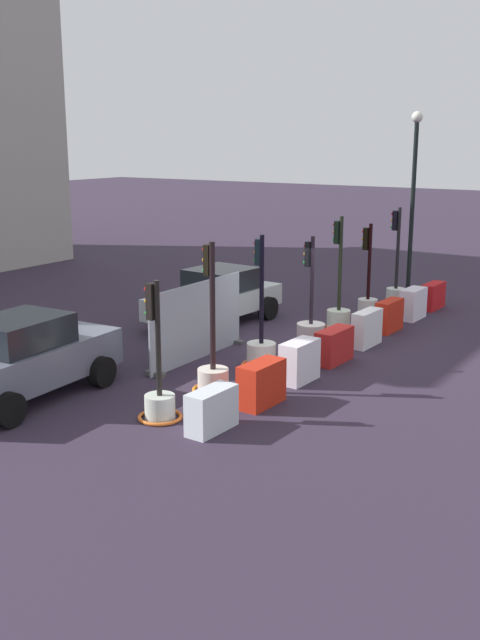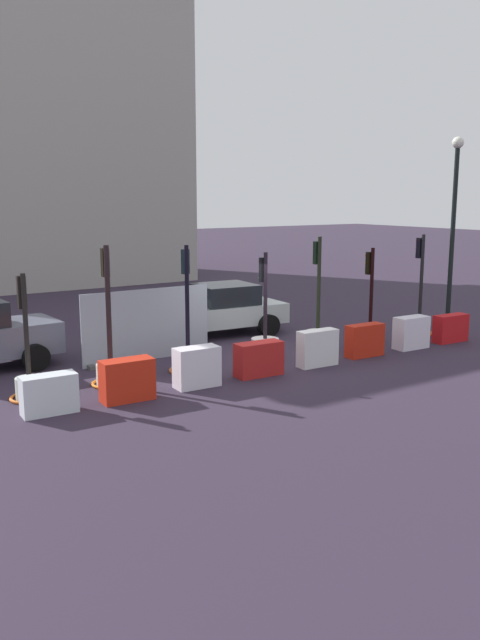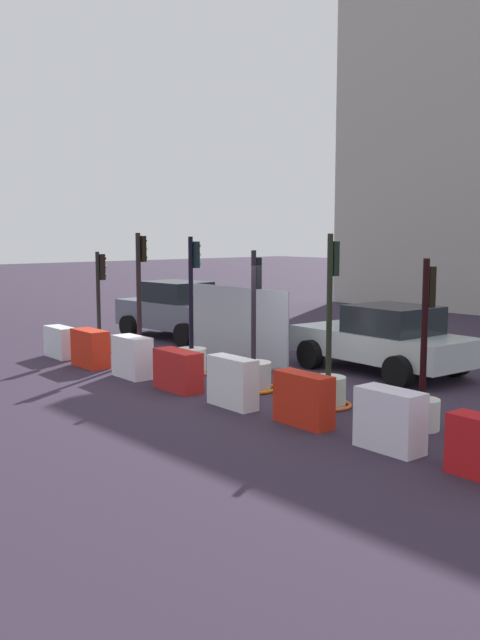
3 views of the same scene
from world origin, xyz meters
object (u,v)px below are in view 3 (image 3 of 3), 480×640
(traffic_light_4, at_px, (328,380))
(construction_barrier_6, at_px, (390,420))
(traffic_light_2, at_px, (192,353))
(construction_barrier_5, at_px, (304,399))
(traffic_light_3, at_px, (254,371))
(construction_barrier_1, at_px, (90,348))
(construction_barrier_4, at_px, (232,382))
(construction_barrier_0, at_px, (60,342))
(car_grey_saloon, at_px, (178,310))
(traffic_light_5, at_px, (423,394))
(construction_barrier_3, at_px, (178,370))
(car_silver_hatchback, at_px, (384,339))
(traffic_light_0, at_px, (100,334))
(construction_barrier_2, at_px, (132,357))
(traffic_light_1, at_px, (140,340))

(traffic_light_4, xyz_separation_m, construction_barrier_6, (2.30, -1.28, -0.03))
(traffic_light_2, distance_m, construction_barrier_5, 4.80)
(traffic_light_3, distance_m, construction_barrier_1, 4.54)
(construction_barrier_6, bearing_deg, traffic_light_2, 168.59)
(traffic_light_3, xyz_separation_m, construction_barrier_4, (0.75, -1.21, 0.06))
(construction_barrier_0, height_order, car_grey_saloon, car_grey_saloon)
(traffic_light_5, relative_size, construction_barrier_3, 2.33)
(construction_barrier_3, distance_m, car_silver_hatchback, 4.82)
(construction_barrier_3, xyz_separation_m, construction_barrier_5, (3.43, 0.01, 0.03))
(construction_barrier_6, bearing_deg, traffic_light_4, 150.85)
(traffic_light_3, bearing_deg, construction_barrier_4, -58.12)
(construction_barrier_0, relative_size, construction_barrier_6, 1.06)
(traffic_light_0, bearing_deg, traffic_light_2, 1.64)
(traffic_light_5, bearing_deg, car_silver_hatchback, 134.53)
(construction_barrier_1, distance_m, construction_barrier_2, 1.70)
(traffic_light_5, bearing_deg, traffic_light_1, -179.62)
(construction_barrier_1, distance_m, construction_barrier_5, 6.81)
(construction_barrier_1, xyz_separation_m, construction_barrier_6, (8.55, 0.05, 0.01))
(construction_barrier_6, bearing_deg, car_silver_hatchback, 127.78)
(construction_barrier_5, bearing_deg, traffic_light_1, 169.74)
(car_grey_saloon, bearing_deg, construction_barrier_4, -29.80)
(traffic_light_1, bearing_deg, construction_barrier_4, -14.47)
(traffic_light_3, height_order, construction_barrier_3, traffic_light_3)
(traffic_light_1, bearing_deg, traffic_light_5, 0.38)
(construction_barrier_3, distance_m, construction_barrier_4, 1.75)
(traffic_light_1, bearing_deg, construction_barrier_5, -10.26)
(construction_barrier_0, xyz_separation_m, construction_barrier_6, (10.16, -0.01, 0.06))
(traffic_light_2, distance_m, construction_barrier_6, 6.50)
(construction_barrier_1, xyz_separation_m, construction_barrier_4, (5.12, 0.00, 0.02))
(traffic_light_4, distance_m, construction_barrier_2, 4.71)
(traffic_light_5, bearing_deg, construction_barrier_0, -172.61)
(traffic_light_4, relative_size, construction_barrier_4, 2.89)
(traffic_light_4, distance_m, construction_barrier_3, 3.13)
(traffic_light_2, xyz_separation_m, construction_barrier_3, (1.20, -1.27, -0.06))
(traffic_light_2, distance_m, construction_barrier_2, 1.35)
(traffic_light_1, bearing_deg, construction_barrier_6, -8.38)
(traffic_light_4, height_order, construction_barrier_5, traffic_light_4)
(construction_barrier_2, relative_size, construction_barrier_5, 0.94)
(traffic_light_4, bearing_deg, traffic_light_1, -179.54)
(traffic_light_3, xyz_separation_m, construction_barrier_1, (-4.37, -1.21, 0.04))
(construction_barrier_3, xyz_separation_m, car_grey_saloon, (-5.64, 4.16, 0.44))
(traffic_light_3, height_order, construction_barrier_5, traffic_light_3)
(traffic_light_2, relative_size, construction_barrier_2, 2.98)
(traffic_light_4, relative_size, construction_barrier_0, 2.88)
(traffic_light_3, height_order, traffic_light_4, traffic_light_4)
(traffic_light_5, distance_m, construction_barrier_5, 1.90)
(construction_barrier_2, bearing_deg, traffic_light_4, 15.49)
(traffic_light_3, height_order, traffic_light_5, traffic_light_3)
(construction_barrier_1, relative_size, car_silver_hatchback, 0.26)
(traffic_light_2, bearing_deg, construction_barrier_1, -148.50)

